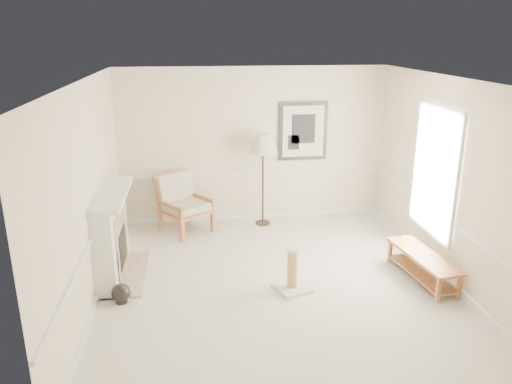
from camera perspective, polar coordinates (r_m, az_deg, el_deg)
ground at (r=7.34m, az=2.29°, el=-10.50°), size 5.50×5.50×0.00m
room at (r=6.76m, az=3.54°, el=3.97°), size 5.04×5.54×2.92m
fireplace at (r=7.62m, az=-16.15°, el=-4.79°), size 0.64×1.64×1.31m
floor_vase at (r=7.06m, az=-15.18°, el=-11.12°), size 0.25×0.25×0.74m
armchair at (r=9.16m, az=-8.49°, el=-0.97°), size 1.12×1.13×1.04m
floor_lamp at (r=9.07m, az=0.81°, el=5.28°), size 0.55×0.55×1.73m
bench at (r=7.74m, az=18.51°, el=-7.66°), size 0.60×1.45×0.40m
scratching_post at (r=7.12m, az=4.17°, el=-9.66°), size 0.58×0.58×0.64m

